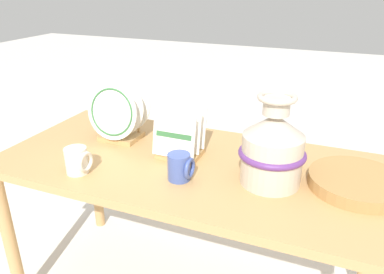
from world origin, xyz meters
TOP-DOWN VIEW (x-y plane):
  - display_table at (0.00, 0.00)m, footprint 1.59×0.74m
  - ceramic_vase at (0.32, -0.04)m, footprint 0.24×0.24m
  - dish_rack_round_plates at (-0.39, 0.09)m, footprint 0.25×0.17m
  - dish_rack_square_plates at (-0.07, 0.04)m, footprint 0.18×0.16m
  - wicker_charger_stack at (0.62, 0.03)m, footprint 0.34×0.34m
  - mug_cream_glaze at (-0.37, -0.25)m, footprint 0.09×0.08m
  - mug_cobalt_glaze at (0.01, -0.15)m, footprint 0.09×0.08m

SIDE VIEW (x-z plane):
  - display_table at x=0.00m, z-range 0.28..1.01m
  - wicker_charger_stack at x=0.62m, z-range 0.73..0.77m
  - mug_cream_glaze at x=-0.37m, z-range 0.73..0.83m
  - mug_cobalt_glaze at x=0.01m, z-range 0.73..0.83m
  - dish_rack_square_plates at x=-0.07m, z-range 0.70..0.90m
  - dish_rack_round_plates at x=-0.39m, z-range 0.71..0.98m
  - ceramic_vase at x=0.32m, z-range 0.70..1.04m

